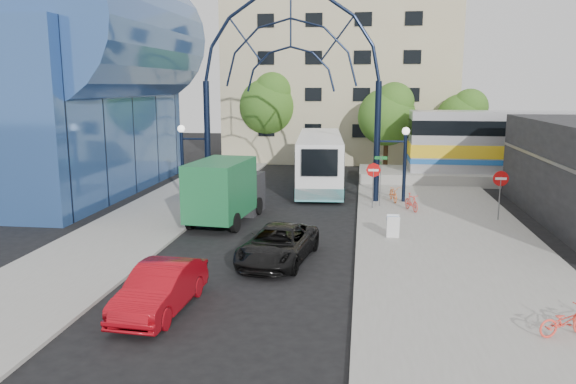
# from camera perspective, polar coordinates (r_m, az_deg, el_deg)

# --- Properties ---
(ground) EXTENTS (120.00, 120.00, 0.00)m
(ground) POSITION_cam_1_polar(r_m,az_deg,el_deg) (20.12, -4.89, -8.87)
(ground) COLOR black
(ground) RESTS_ON ground
(sidewalk_east) EXTENTS (8.00, 56.00, 0.12)m
(sidewalk_east) POSITION_cam_1_polar(r_m,az_deg,el_deg) (23.77, 16.63, -6.03)
(sidewalk_east) COLOR gray
(sidewalk_east) RESTS_ON ground
(plaza_west) EXTENTS (5.00, 50.00, 0.12)m
(plaza_west) POSITION_cam_1_polar(r_m,az_deg,el_deg) (27.53, -15.51, -3.68)
(plaza_west) COLOR gray
(plaza_west) RESTS_ON ground
(gateway_arch) EXTENTS (13.64, 0.44, 12.10)m
(gateway_arch) POSITION_cam_1_polar(r_m,az_deg,el_deg) (32.80, 0.27, 13.94)
(gateway_arch) COLOR black
(gateway_arch) RESTS_ON ground
(stop_sign) EXTENTS (0.80, 0.07, 2.50)m
(stop_sign) POSITION_cam_1_polar(r_m,az_deg,el_deg) (30.86, 8.66, 1.79)
(stop_sign) COLOR slate
(stop_sign) RESTS_ON sidewalk_east
(do_not_enter_sign) EXTENTS (0.76, 0.07, 2.48)m
(do_not_enter_sign) POSITION_cam_1_polar(r_m,az_deg,el_deg) (29.68, 20.78, 0.82)
(do_not_enter_sign) COLOR slate
(do_not_enter_sign) RESTS_ON sidewalk_east
(street_name_sign) EXTENTS (0.70, 0.70, 2.80)m
(street_name_sign) POSITION_cam_1_polar(r_m,az_deg,el_deg) (31.44, 9.38, 2.19)
(street_name_sign) COLOR slate
(street_name_sign) RESTS_ON sidewalk_east
(sandwich_board) EXTENTS (0.55, 0.61, 0.99)m
(sandwich_board) POSITION_cam_1_polar(r_m,az_deg,el_deg) (25.23, 10.63, -3.18)
(sandwich_board) COLOR white
(sandwich_board) RESTS_ON sidewalk_east
(transit_hall) EXTENTS (16.50, 18.00, 14.50)m
(transit_hall) POSITION_cam_1_polar(r_m,az_deg,el_deg) (38.73, -22.96, 9.87)
(transit_hall) COLOR #2F5291
(transit_hall) RESTS_ON ground
(apartment_block) EXTENTS (20.00, 12.10, 14.00)m
(apartment_block) POSITION_cam_1_polar(r_m,az_deg,el_deg) (53.50, 5.35, 11.02)
(apartment_block) COLOR tan
(apartment_block) RESTS_ON ground
(tree_north_a) EXTENTS (4.48, 4.48, 7.00)m
(tree_north_a) POSITION_cam_1_polar(r_m,az_deg,el_deg) (44.51, 10.18, 7.86)
(tree_north_a) COLOR #382314
(tree_north_a) RESTS_ON ground
(tree_north_b) EXTENTS (5.12, 5.12, 8.00)m
(tree_north_b) POSITION_cam_1_polar(r_m,az_deg,el_deg) (49.10, -1.88, 9.06)
(tree_north_b) COLOR #382314
(tree_north_b) RESTS_ON ground
(tree_north_c) EXTENTS (4.16, 4.16, 6.50)m
(tree_north_c) POSITION_cam_1_polar(r_m,az_deg,el_deg) (47.15, 17.42, 7.29)
(tree_north_c) COLOR #382314
(tree_north_c) RESTS_ON ground
(city_bus) EXTENTS (3.74, 12.81, 3.47)m
(city_bus) POSITION_cam_1_polar(r_m,az_deg,el_deg) (37.87, 3.25, 3.29)
(city_bus) COLOR white
(city_bus) RESTS_ON ground
(green_truck) EXTENTS (2.93, 6.49, 3.18)m
(green_truck) POSITION_cam_1_polar(r_m,az_deg,el_deg) (28.20, -6.26, 0.17)
(green_truck) COLOR black
(green_truck) RESTS_ON ground
(black_suv) EXTENTS (3.02, 5.28, 1.39)m
(black_suv) POSITION_cam_1_polar(r_m,az_deg,el_deg) (21.82, -1.02, -5.34)
(black_suv) COLOR black
(black_suv) RESTS_ON ground
(red_sedan) EXTENTS (1.80, 4.47, 1.44)m
(red_sedan) POSITION_cam_1_polar(r_m,az_deg,el_deg) (17.62, -12.83, -9.52)
(red_sedan) COLOR maroon
(red_sedan) RESTS_ON ground
(bike_near_a) EXTENTS (0.88, 1.80, 0.91)m
(bike_near_a) POSITION_cam_1_polar(r_m,az_deg,el_deg) (33.12, 10.67, -0.15)
(bike_near_a) COLOR orange
(bike_near_a) RESTS_ON sidewalk_east
(bike_near_b) EXTENTS (0.96, 1.59, 0.93)m
(bike_near_b) POSITION_cam_1_polar(r_m,az_deg,el_deg) (30.81, 12.42, -1.02)
(bike_near_b) COLOR #FF3D33
(bike_near_b) RESTS_ON sidewalk_east
(bike_far_c) EXTENTS (1.67, 1.08, 0.83)m
(bike_far_c) POSITION_cam_1_polar(r_m,az_deg,el_deg) (17.13, 26.35, -11.68)
(bike_far_c) COLOR #FD4132
(bike_far_c) RESTS_ON sidewalk_east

